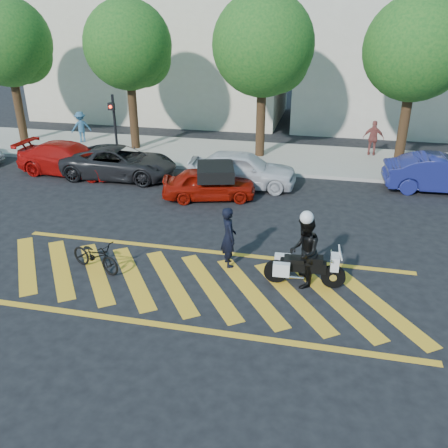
% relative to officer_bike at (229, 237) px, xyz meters
% --- Properties ---
extents(ground, '(90.00, 90.00, 0.00)m').
position_rel_officer_bike_xyz_m(ground, '(-0.74, -1.25, -0.89)').
color(ground, black).
rests_on(ground, ground).
extents(sidewalk, '(60.00, 5.00, 0.15)m').
position_rel_officer_bike_xyz_m(sidewalk, '(-0.74, 10.75, -0.82)').
color(sidewalk, '#9E998E').
rests_on(sidewalk, ground).
extents(crosswalk, '(12.33, 4.00, 0.01)m').
position_rel_officer_bike_xyz_m(crosswalk, '(-0.78, -1.25, -0.89)').
color(crosswalk, gold).
rests_on(crosswalk, ground).
extents(building_left, '(16.00, 8.00, 10.00)m').
position_rel_officer_bike_xyz_m(building_left, '(-8.74, 19.75, 4.11)').
color(building_left, beige).
rests_on(building_left, ground).
extents(building_right, '(16.00, 8.00, 11.00)m').
position_rel_officer_bike_xyz_m(building_right, '(8.26, 19.75, 4.61)').
color(building_right, beige).
rests_on(building_right, ground).
extents(tree_far_left, '(4.40, 4.40, 7.41)m').
position_rel_officer_bike_xyz_m(tree_far_left, '(-13.62, 10.81, 4.15)').
color(tree_far_left, black).
rests_on(tree_far_left, ground).
extents(tree_left, '(4.20, 4.20, 7.26)m').
position_rel_officer_bike_xyz_m(tree_left, '(-7.12, 10.81, 4.10)').
color(tree_left, black).
rests_on(tree_left, ground).
extents(tree_center, '(4.60, 4.60, 7.56)m').
position_rel_officer_bike_xyz_m(tree_center, '(-0.62, 10.81, 4.20)').
color(tree_center, black).
rests_on(tree_center, ground).
extents(tree_right, '(4.40, 4.40, 7.41)m').
position_rel_officer_bike_xyz_m(tree_right, '(5.88, 10.81, 4.15)').
color(tree_right, black).
rests_on(tree_right, ground).
extents(signal_pole, '(0.28, 0.43, 3.20)m').
position_rel_officer_bike_xyz_m(signal_pole, '(-7.24, 8.49, 1.03)').
color(signal_pole, black).
rests_on(signal_pole, ground).
extents(officer_bike, '(0.68, 0.78, 1.79)m').
position_rel_officer_bike_xyz_m(officer_bike, '(0.00, 0.00, 0.00)').
color(officer_bike, black).
rests_on(officer_bike, ground).
extents(bicycle, '(1.80, 1.11, 0.89)m').
position_rel_officer_bike_xyz_m(bicycle, '(-3.60, -1.10, -0.45)').
color(bicycle, black).
rests_on(bicycle, ground).
extents(police_motorcycle, '(2.16, 0.70, 0.95)m').
position_rel_officer_bike_xyz_m(police_motorcycle, '(2.16, -0.61, -0.38)').
color(police_motorcycle, black).
rests_on(police_motorcycle, ground).
extents(officer_moto, '(0.78, 0.98, 1.97)m').
position_rel_officer_bike_xyz_m(officer_moto, '(2.15, -0.61, 0.09)').
color(officer_moto, black).
rests_on(officer_moto, ground).
extents(red_convertible, '(3.83, 2.32, 1.22)m').
position_rel_officer_bike_xyz_m(red_convertible, '(-1.83, 4.93, -0.28)').
color(red_convertible, '#8F1106').
rests_on(red_convertible, ground).
extents(parked_left, '(4.88, 2.24, 1.38)m').
position_rel_officer_bike_xyz_m(parked_left, '(-8.59, 6.55, -0.20)').
color(parked_left, '#A70D0A').
rests_on(parked_left, ground).
extents(parked_mid_left, '(4.95, 2.37, 1.36)m').
position_rel_officer_bike_xyz_m(parked_mid_left, '(-6.24, 6.55, -0.21)').
color(parked_mid_left, black).
rests_on(parked_mid_left, ground).
extents(parked_mid_right, '(4.52, 2.00, 1.51)m').
position_rel_officer_bike_xyz_m(parked_mid_right, '(-0.84, 6.55, -0.14)').
color(parked_mid_right, silver).
rests_on(parked_mid_right, ground).
extents(parked_right, '(4.51, 1.77, 1.46)m').
position_rel_officer_bike_xyz_m(parked_right, '(7.05, 7.77, -0.16)').
color(parked_right, navy).
rests_on(parked_right, ground).
extents(pedestrian_left, '(1.19, 1.12, 1.61)m').
position_rel_officer_bike_xyz_m(pedestrian_left, '(-10.52, 11.23, 0.06)').
color(pedestrian_left, '#2E5B7E').
rests_on(pedestrian_left, sidewalk).
extents(pedestrian_right, '(1.04, 0.54, 1.69)m').
position_rel_officer_bike_xyz_m(pedestrian_right, '(4.64, 12.01, 0.10)').
color(pedestrian_right, '#934742').
rests_on(pedestrian_right, sidewalk).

